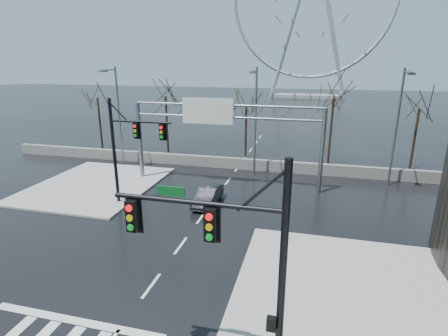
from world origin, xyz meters
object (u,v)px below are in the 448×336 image
(signal_mast_far, at_px, (127,143))
(car, at_px, (208,196))
(ferris_wheel, at_px, (313,2))
(sign_gantry, at_px, (221,127))
(signal_mast_near, at_px, (238,254))

(signal_mast_far, height_order, car, signal_mast_far)
(ferris_wheel, height_order, car, ferris_wheel)
(sign_gantry, distance_m, car, 6.37)
(signal_mast_near, height_order, sign_gantry, signal_mast_near)
(signal_mast_far, relative_size, sign_gantry, 0.49)
(signal_mast_near, relative_size, signal_mast_far, 1.00)
(signal_mast_far, xyz_separation_m, ferris_wheel, (10.87, 86.04, 21.30))
(signal_mast_near, relative_size, ferris_wheel, 0.16)
(sign_gantry, bearing_deg, signal_mast_far, -132.47)
(signal_mast_far, bearing_deg, car, 14.84)
(signal_mast_near, height_order, ferris_wheel, ferris_wheel)
(signal_mast_far, relative_size, car, 1.95)
(signal_mast_near, height_order, signal_mast_far, same)
(car, bearing_deg, signal_mast_far, -164.07)
(signal_mast_far, bearing_deg, sign_gantry, 47.53)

